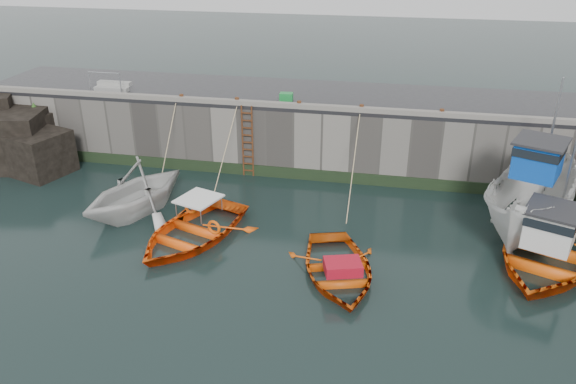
% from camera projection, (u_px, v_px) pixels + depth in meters
% --- Properties ---
extents(ground, '(120.00, 120.00, 0.00)m').
position_uv_depth(ground, '(226.00, 319.00, 15.82)').
color(ground, black).
rests_on(ground, ground).
extents(quay_back, '(30.00, 5.00, 3.00)m').
position_uv_depth(quay_back, '(303.00, 128.00, 26.25)').
color(quay_back, slate).
rests_on(quay_back, ground).
extents(road_back, '(30.00, 5.00, 0.16)m').
position_uv_depth(road_back, '(304.00, 95.00, 25.57)').
color(road_back, black).
rests_on(road_back, quay_back).
extents(kerb_back, '(30.00, 0.30, 0.20)m').
position_uv_depth(kerb_back, '(294.00, 106.00, 23.41)').
color(kerb_back, slate).
rests_on(kerb_back, road_back).
extents(algae_back, '(30.00, 0.08, 0.50)m').
position_uv_depth(algae_back, '(293.00, 173.00, 24.53)').
color(algae_back, black).
rests_on(algae_back, ground).
extents(rock_outcrop, '(5.85, 4.24, 3.41)m').
position_uv_depth(rock_outcrop, '(13.00, 138.00, 25.65)').
color(rock_outcrop, black).
rests_on(rock_outcrop, ground).
extents(ladder, '(0.51, 0.08, 3.20)m').
position_uv_depth(ladder, '(247.00, 142.00, 24.27)').
color(ladder, '#3F1E0F').
rests_on(ladder, ground).
extents(boat_near_white, '(5.61, 5.94, 2.48)m').
position_uv_depth(boat_near_white, '(137.00, 212.00, 21.75)').
color(boat_near_white, silver).
rests_on(boat_near_white, ground).
extents(boat_near_white_rope, '(0.04, 3.20, 3.10)m').
position_uv_depth(boat_near_white_rope, '(171.00, 177.00, 24.79)').
color(boat_near_white_rope, tan).
rests_on(boat_near_white_rope, ground).
extents(boat_near_blue, '(5.04, 5.94, 1.05)m').
position_uv_depth(boat_near_blue, '(192.00, 237.00, 19.99)').
color(boat_near_blue, '#FC550D').
rests_on(boat_near_blue, ground).
extents(boat_near_blue_rope, '(0.04, 4.20, 3.10)m').
position_uv_depth(boat_near_blue_rope, '(227.00, 189.00, 23.67)').
color(boat_near_blue_rope, tan).
rests_on(boat_near_blue_rope, ground).
extents(boat_near_navy, '(4.30, 5.16, 0.92)m').
position_uv_depth(boat_near_navy, '(337.00, 274.00, 17.89)').
color(boat_near_navy, '#D84F0B').
rests_on(boat_near_navy, ground).
extents(boat_near_navy_rope, '(0.04, 5.29, 3.10)m').
position_uv_depth(boat_near_navy_rope, '(352.00, 207.00, 22.14)').
color(boat_near_navy_rope, tan).
rests_on(boat_near_navy_rope, ground).
extents(boat_far_white, '(5.14, 7.50, 5.71)m').
position_uv_depth(boat_far_white, '(532.00, 202.00, 20.02)').
color(boat_far_white, silver).
rests_on(boat_far_white, ground).
extents(boat_far_orange, '(6.34, 7.29, 4.26)m').
position_uv_depth(boat_far_orange, '(547.00, 250.00, 18.43)').
color(boat_far_orange, '#F35B0C').
rests_on(boat_far_orange, ground).
extents(fish_crate, '(0.58, 0.42, 0.33)m').
position_uv_depth(fish_crate, '(286.00, 97.00, 24.38)').
color(fish_crate, '#177E32').
rests_on(fish_crate, road_back).
extents(railing, '(1.60, 1.05, 1.00)m').
position_uv_depth(railing, '(113.00, 86.00, 25.90)').
color(railing, '#A5A8AD').
rests_on(railing, road_back).
extents(bollard_a, '(0.18, 0.18, 0.28)m').
position_uv_depth(bollard_a, '(182.00, 97.00, 24.37)').
color(bollard_a, '#3F1E0F').
rests_on(bollard_a, road_back).
extents(bollard_b, '(0.18, 0.18, 0.28)m').
position_uv_depth(bollard_b, '(237.00, 101.00, 23.93)').
color(bollard_b, '#3F1E0F').
rests_on(bollard_b, road_back).
extents(bollard_c, '(0.18, 0.18, 0.28)m').
position_uv_depth(bollard_c, '(299.00, 104.00, 23.44)').
color(bollard_c, '#3F1E0F').
rests_on(bollard_c, road_back).
extents(bollard_d, '(0.18, 0.18, 0.28)m').
position_uv_depth(bollard_d, '(361.00, 108.00, 22.98)').
color(bollard_d, '#3F1E0F').
rests_on(bollard_d, road_back).
extents(bollard_e, '(0.18, 0.18, 0.28)m').
position_uv_depth(bollard_e, '(442.00, 112.00, 22.41)').
color(bollard_e, '#3F1E0F').
rests_on(bollard_e, road_back).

